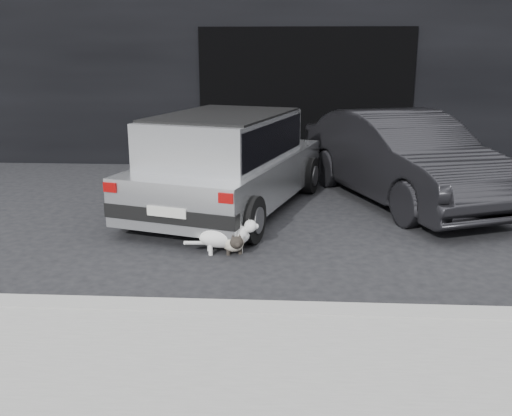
# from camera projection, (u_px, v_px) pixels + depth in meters

# --- Properties ---
(ground) EXTENTS (80.00, 80.00, 0.00)m
(ground) POSITION_uv_depth(u_px,v_px,m) (232.00, 226.00, 7.31)
(ground) COLOR black
(ground) RESTS_ON ground
(building_facade) EXTENTS (34.00, 4.00, 5.00)m
(building_facade) POSITION_uv_depth(u_px,v_px,m) (304.00, 35.00, 12.36)
(building_facade) COLOR black
(building_facade) RESTS_ON ground
(garage_opening) EXTENTS (4.00, 0.10, 2.60)m
(garage_opening) POSITION_uv_depth(u_px,v_px,m) (305.00, 99.00, 10.75)
(garage_opening) COLOR black
(garage_opening) RESTS_ON ground
(curb) EXTENTS (18.00, 0.25, 0.12)m
(curb) POSITION_uv_depth(u_px,v_px,m) (321.00, 315.00, 4.74)
(curb) COLOR gray
(curb) RESTS_ON ground
(sidewalk) EXTENTS (18.00, 2.20, 0.11)m
(sidewalk) POSITION_uv_depth(u_px,v_px,m) (330.00, 400.00, 3.58)
(sidewalk) COLOR gray
(sidewalk) RESTS_ON ground
(silver_hatchback) EXTENTS (2.66, 4.02, 1.36)m
(silver_hatchback) POSITION_uv_depth(u_px,v_px,m) (227.00, 158.00, 7.87)
(silver_hatchback) COLOR silver
(silver_hatchback) RESTS_ON ground
(second_car) EXTENTS (2.79, 4.26, 1.33)m
(second_car) POSITION_uv_depth(u_px,v_px,m) (402.00, 158.00, 8.35)
(second_car) COLOR black
(second_car) RESTS_ON ground
(cat_siamese) EXTENTS (0.42, 0.75, 0.28)m
(cat_siamese) POSITION_uv_depth(u_px,v_px,m) (232.00, 241.00, 6.37)
(cat_siamese) COLOR beige
(cat_siamese) RESTS_ON ground
(cat_white) EXTENTS (0.82, 0.41, 0.39)m
(cat_white) POSITION_uv_depth(u_px,v_px,m) (228.00, 236.00, 6.34)
(cat_white) COLOR white
(cat_white) RESTS_ON ground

